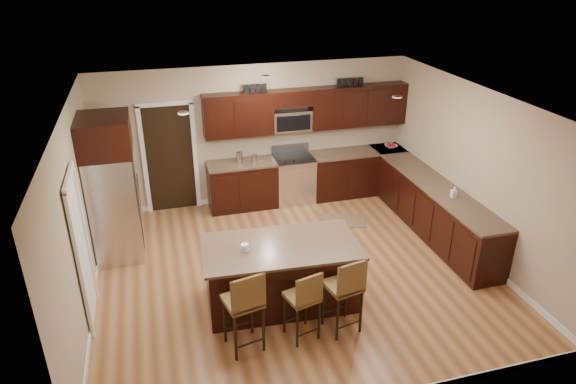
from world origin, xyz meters
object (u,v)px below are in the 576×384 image
object	(u,v)px
stool_left	(245,303)
stool_right	(346,287)
range	(293,179)
refrigerator	(112,187)
island	(281,276)
stool_mid	(304,298)

from	to	relation	value
stool_left	stool_right	xyz separation A→B (m)	(1.30, 0.00, -0.03)
range	refrigerator	distance (m)	3.58
island	stool_left	xyz separation A→B (m)	(-0.67, -0.85, 0.29)
stool_mid	stool_left	bearing A→B (deg)	166.14
stool_mid	refrigerator	size ratio (longest dim) A/B	0.43
stool_left	range	bearing A→B (deg)	54.47
range	refrigerator	bearing A→B (deg)	-160.25
range	stool_left	distance (m)	4.35
island	stool_mid	bearing A→B (deg)	-81.05
stool_left	refrigerator	bearing A→B (deg)	107.34
stool_right	refrigerator	bearing A→B (deg)	124.02
island	stool_left	size ratio (longest dim) A/B	1.91
stool_right	refrigerator	distance (m)	4.02
stool_left	stool_mid	distance (m)	0.76
range	stool_left	xyz separation A→B (m)	(-1.75, -3.97, 0.25)
range	stool_mid	world-z (taller)	range
stool_mid	island	bearing A→B (deg)	80.98
range	stool_right	world-z (taller)	stool_right
range	refrigerator	xyz separation A→B (m)	(-3.30, -1.18, 0.74)
stool_left	stool_right	bearing A→B (deg)	-11.61
range	island	xyz separation A→B (m)	(-1.08, -3.12, -0.04)
stool_mid	refrigerator	xyz separation A→B (m)	(-2.30, 2.78, 0.57)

